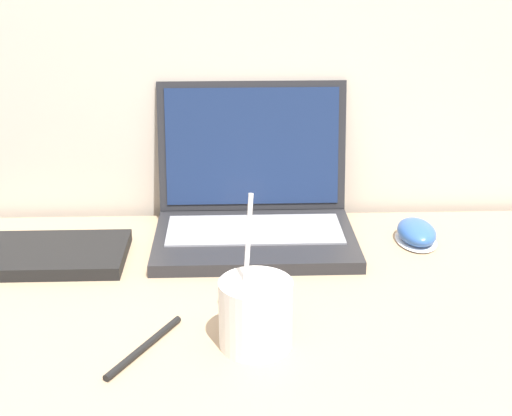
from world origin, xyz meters
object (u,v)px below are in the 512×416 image
Objects in this scene: computer_mouse at (416,233)px; pen at (145,347)px; drink_cup at (256,312)px; external_keyboard at (6,255)px; laptop at (254,203)px.

pen is (-0.42, -0.31, -0.01)m from computer_mouse.
external_keyboard is at bearing 146.34° from drink_cup.
pen is (0.24, -0.26, -0.01)m from external_keyboard.
computer_mouse reaches higher than pen.
computer_mouse is 0.66m from external_keyboard.
computer_mouse is at bearing 36.79° from pen.
drink_cup is at bearing -33.66° from external_keyboard.
external_keyboard is 0.36m from pen.
drink_cup is at bearing -91.57° from laptop.
external_keyboard is (-0.66, -0.05, -0.01)m from computer_mouse.
laptop reaches higher than external_keyboard.
drink_cup reaches higher than external_keyboard.
pen is (-0.14, -0.01, -0.04)m from drink_cup.
laptop is 2.41× the size of pen.
computer_mouse is at bearing 4.29° from external_keyboard.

